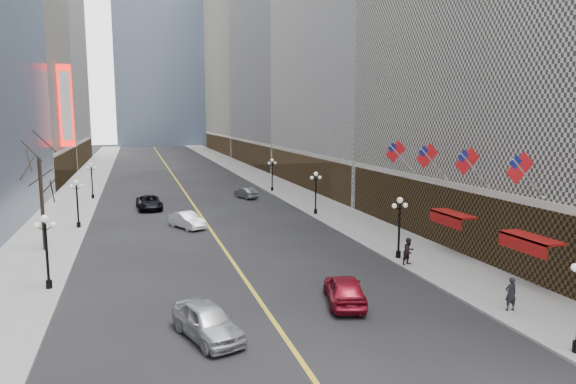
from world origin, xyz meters
TOP-DOWN VIEW (x-y plane):
  - sidewalk_east at (14.00, 70.00)m, footprint 6.00×230.00m
  - sidewalk_west at (-14.00, 70.00)m, footprint 6.00×230.00m
  - lane_line at (0.00, 80.00)m, footprint 0.25×200.00m
  - bldg_east_c at (29.88, 106.00)m, footprint 26.60×40.60m
  - bldg_east_d at (29.90, 149.00)m, footprint 26.60×46.60m
  - streetlamp_east_1 at (11.80, 30.00)m, footprint 1.26×0.44m
  - streetlamp_east_2 at (11.80, 48.00)m, footprint 1.26×0.44m
  - streetlamp_east_3 at (11.80, 66.00)m, footprint 1.26×0.44m
  - streetlamp_west_1 at (-11.80, 30.00)m, footprint 1.26×0.44m
  - streetlamp_west_2 at (-11.80, 48.00)m, footprint 1.26×0.44m
  - streetlamp_west_3 at (-11.80, 66.00)m, footprint 1.26×0.44m
  - flag_2 at (15.31, 22.00)m, footprint 2.87×0.12m
  - flag_3 at (15.31, 27.00)m, footprint 2.87×0.12m
  - flag_4 at (15.31, 32.00)m, footprint 2.87×0.12m
  - flag_5 at (15.31, 37.00)m, footprint 2.87×0.12m
  - awning_b at (16.11, 22.00)m, footprint 1.40×4.00m
  - awning_c at (16.11, 30.00)m, footprint 1.40×4.00m
  - theatre_marquee at (-15.88, 80.00)m, footprint 2.00×0.55m
  - tree_west_far at (-13.50, 40.00)m, footprint 3.60×3.60m
  - car_nb_near at (-3.54, 20.50)m, footprint 3.40×5.30m
  - car_nb_mid at (-2.00, 45.47)m, footprint 3.36×4.83m
  - car_nb_far at (-5.13, 56.66)m, footprint 2.98×5.80m
  - car_sb_mid at (4.48, 22.81)m, footprint 3.14×5.29m
  - car_sb_far at (7.06, 61.38)m, footprint 2.61×4.41m
  - ped_ne_corner at (12.44, 18.98)m, footprint 0.70×0.54m
  - ped_east_walk at (11.60, 28.18)m, footprint 1.05×0.78m

SIDE VIEW (x-z plane):
  - lane_line at x=0.00m, z-range 0.00..0.02m
  - sidewalk_east at x=14.00m, z-range 0.00..0.15m
  - sidewalk_west at x=-14.00m, z-range 0.00..0.15m
  - car_sb_far at x=7.06m, z-range 0.00..1.37m
  - car_nb_mid at x=-2.00m, z-range 0.00..1.51m
  - car_nb_far at x=-5.13m, z-range 0.00..1.57m
  - car_nb_near at x=-3.54m, z-range 0.00..1.68m
  - car_sb_mid at x=4.48m, z-range 0.00..1.69m
  - ped_ne_corner at x=12.44m, z-range 0.15..1.98m
  - ped_east_walk at x=11.60m, z-range 0.15..2.08m
  - streetlamp_east_1 at x=11.80m, z-range 0.64..5.16m
  - streetlamp_east_2 at x=11.80m, z-range 0.64..5.16m
  - streetlamp_east_3 at x=11.80m, z-range 0.64..5.16m
  - streetlamp_west_1 at x=-11.80m, z-range 0.64..5.16m
  - streetlamp_west_2 at x=-11.80m, z-range 0.64..5.16m
  - streetlamp_west_3 at x=-11.80m, z-range 0.64..5.16m
  - awning_b at x=16.11m, z-range 2.62..3.54m
  - awning_c at x=16.11m, z-range 2.62..3.54m
  - tree_west_far at x=-13.50m, z-range 2.28..10.20m
  - flag_2 at x=15.31m, z-range 5.85..8.72m
  - flag_3 at x=15.31m, z-range 5.85..8.72m
  - flag_4 at x=15.31m, z-range 5.85..8.72m
  - flag_5 at x=15.31m, z-range 5.85..8.72m
  - theatre_marquee at x=-15.88m, z-range 6.00..18.00m
  - bldg_east_c at x=29.88m, z-range -0.22..48.58m
  - bldg_east_d at x=29.90m, z-range -0.23..62.57m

